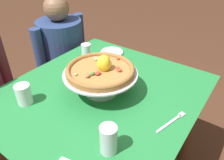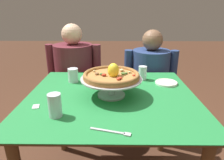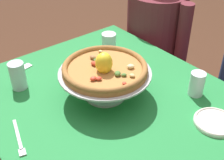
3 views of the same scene
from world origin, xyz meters
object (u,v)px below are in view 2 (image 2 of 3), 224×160
object	(u,v)px
sugar_packet	(36,107)
pizza	(112,75)
water_glass_front_left	(55,107)
side_plate	(166,83)
water_glass_back_left	(73,76)
pizza_stand	(111,83)
water_glass_back_right	(143,74)
dinner_fork	(113,132)
diner_left	(75,83)
diner_right	(149,86)

from	to	relation	value
sugar_packet	pizza	bearing A→B (deg)	20.12
water_glass_front_left	side_plate	size ratio (longest dim) A/B	0.77
water_glass_back_left	pizza	bearing A→B (deg)	-41.19
water_glass_front_left	pizza_stand	bearing A→B (deg)	41.88
water_glass_back_left	water_glass_back_right	world-z (taller)	water_glass_back_right
pizza	water_glass_back_left	world-z (taller)	pizza
water_glass_front_left	side_plate	distance (m)	0.85
pizza_stand	dinner_fork	distance (m)	0.41
pizza_stand	side_plate	size ratio (longest dim) A/B	2.36
water_glass_back_left	dinner_fork	xyz separation A→B (m)	(0.31, -0.67, -0.04)
side_plate	dinner_fork	xyz separation A→B (m)	(-0.40, -0.63, -0.01)
diner_left	dinner_fork	bearing A→B (deg)	-70.74
pizza	water_glass_back_left	distance (m)	0.41
water_glass_back_left	water_glass_back_right	bearing A→B (deg)	5.96
pizza_stand	side_plate	distance (m)	0.47
water_glass_back_right	water_glass_back_left	bearing A→B (deg)	-174.04
sugar_packet	diner_right	size ratio (longest dim) A/B	0.05
water_glass_front_left	diner_left	size ratio (longest dim) A/B	0.11
pizza_stand	diner_left	bearing A→B (deg)	118.02
sugar_packet	diner_right	xyz separation A→B (m)	(0.81, 0.88, -0.22)
pizza_stand	water_glass_back_right	distance (m)	0.40
water_glass_back_left	water_glass_back_right	size ratio (longest dim) A/B	0.97
water_glass_back_right	diner_right	xyz separation A→B (m)	(0.14, 0.41, -0.27)
water_glass_back_right	diner_right	size ratio (longest dim) A/B	0.10
diner_right	sugar_packet	bearing A→B (deg)	-132.64
water_glass_back_right	side_plate	xyz separation A→B (m)	(0.17, -0.09, -0.04)
pizza	diner_left	xyz separation A→B (m)	(-0.38, 0.71, -0.33)
pizza	side_plate	bearing A→B (deg)	28.84
water_glass_front_left	sugar_packet	bearing A→B (deg)	145.23
water_glass_back_left	side_plate	size ratio (longest dim) A/B	0.64
dinner_fork	pizza_stand	bearing A→B (deg)	91.60
pizza_stand	water_glass_back_left	size ratio (longest dim) A/B	3.70
water_glass_back_left	water_glass_back_right	xyz separation A→B (m)	(0.54, 0.06, 0.00)
sugar_packet	side_plate	bearing A→B (deg)	24.49
pizza	dinner_fork	bearing A→B (deg)	-88.58
water_glass_back_left	diner_right	world-z (taller)	diner_right
water_glass_front_left	diner_left	world-z (taller)	diner_left
pizza_stand	water_glass_front_left	distance (m)	0.39
side_plate	diner_right	bearing A→B (deg)	93.68
water_glass_front_left	diner_right	size ratio (longest dim) A/B	0.11
water_glass_back_right	sugar_packet	size ratio (longest dim) A/B	2.18
pizza_stand	water_glass_back_right	bearing A→B (deg)	52.72
pizza	water_glass_front_left	size ratio (longest dim) A/B	2.79
pizza	diner_left	bearing A→B (deg)	118.07
water_glass_back_right	sugar_packet	world-z (taller)	water_glass_back_right
pizza	water_glass_front_left	world-z (taller)	pizza
water_glass_front_left	diner_right	bearing A→B (deg)	55.77
water_glass_back_right	sugar_packet	xyz separation A→B (m)	(-0.68, -0.48, -0.04)
dinner_fork	diner_left	xyz separation A→B (m)	(-0.39, 1.12, -0.19)
water_glass_back_left	diner_left	size ratio (longest dim) A/B	0.09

